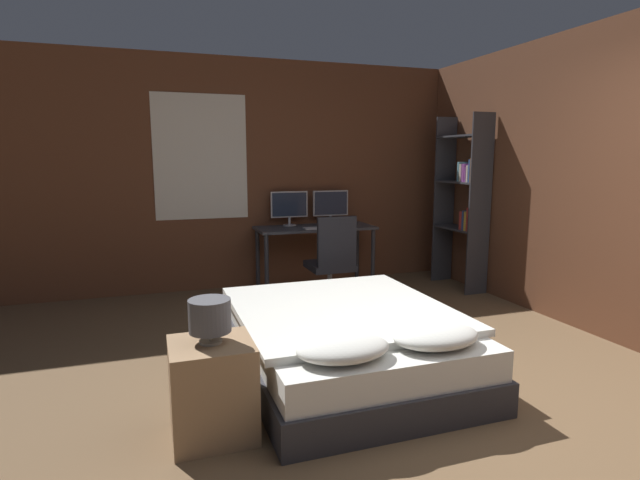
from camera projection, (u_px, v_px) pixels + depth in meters
name	position (u px, v px, depth m)	size (l,w,h in m)	color
ground_plane	(523.00, 438.00, 2.79)	(20.00, 20.00, 0.00)	brown
wall_back	(309.00, 174.00, 6.19)	(12.00, 0.08, 2.70)	brown
wall_side_right	(577.00, 180.00, 4.55)	(0.06, 12.00, 2.70)	brown
bed	(347.00, 342.00, 3.60)	(1.51, 1.91, 0.55)	#2D2D33
nightstand	(213.00, 389.00, 2.78)	(0.45, 0.43, 0.55)	#997551
bedside_lamp	(210.00, 316.00, 2.71)	(0.23, 0.23, 0.25)	gray
desk	(315.00, 235.00, 5.96)	(1.41, 0.58, 0.74)	#38383D
monitor_left	(289.00, 206.00, 6.00)	(0.45, 0.16, 0.41)	#B7B7BC
monitor_right	(331.00, 205.00, 6.17)	(0.45, 0.16, 0.41)	#B7B7BC
keyboard	(320.00, 228.00, 5.77)	(0.38, 0.13, 0.02)	#B7B7BC
computer_mouse	(343.00, 226.00, 5.86)	(0.07, 0.05, 0.04)	#B7B7BC
office_chair	(332.00, 270.00, 5.30)	(0.52, 0.52, 0.96)	black
bookshelf	(465.00, 195.00, 5.85)	(0.29, 0.75, 2.05)	#333338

